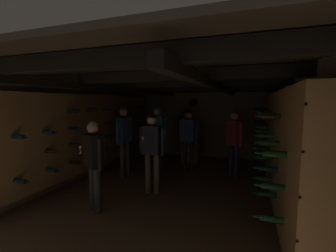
{
  "coord_description": "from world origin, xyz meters",
  "views": [
    {
      "loc": [
        1.61,
        -4.54,
        1.89
      ],
      "look_at": [
        -0.21,
        0.49,
        1.31
      ],
      "focal_mm": 24.47,
      "sensor_mm": 36.0,
      "label": 1
    }
  ],
  "objects_px": {
    "display_bottle": "(192,130)",
    "person_guest_far_left": "(158,132)",
    "person_host_center": "(152,146)",
    "person_guest_near_left": "(94,158)",
    "person_guest_far_right": "(234,137)",
    "person_guest_rear_center": "(189,135)",
    "wine_crate_stack": "(191,149)",
    "person_guest_mid_left": "(124,134)"
  },
  "relations": [
    {
      "from": "display_bottle",
      "to": "person_guest_mid_left",
      "type": "xyz_separation_m",
      "value": [
        -1.32,
        -1.72,
        0.03
      ]
    },
    {
      "from": "display_bottle",
      "to": "person_guest_rear_center",
      "type": "xyz_separation_m",
      "value": [
        0.07,
        -0.68,
        -0.04
      ]
    },
    {
      "from": "person_host_center",
      "to": "person_guest_far_left",
      "type": "bearing_deg",
      "value": 108.49
    },
    {
      "from": "person_guest_far_left",
      "to": "person_guest_near_left",
      "type": "relative_size",
      "value": 1.11
    },
    {
      "from": "person_host_center",
      "to": "person_guest_far_left",
      "type": "height_order",
      "value": "person_guest_far_left"
    },
    {
      "from": "display_bottle",
      "to": "person_guest_far_left",
      "type": "height_order",
      "value": "person_guest_far_left"
    },
    {
      "from": "wine_crate_stack",
      "to": "person_host_center",
      "type": "height_order",
      "value": "person_host_center"
    },
    {
      "from": "person_guest_far_right",
      "to": "person_guest_rear_center",
      "type": "bearing_deg",
      "value": 168.62
    },
    {
      "from": "person_guest_rear_center",
      "to": "person_guest_far_left",
      "type": "bearing_deg",
      "value": -166.46
    },
    {
      "from": "wine_crate_stack",
      "to": "person_guest_near_left",
      "type": "bearing_deg",
      "value": -102.04
    },
    {
      "from": "display_bottle",
      "to": "person_host_center",
      "type": "distance_m",
      "value": 2.5
    },
    {
      "from": "wine_crate_stack",
      "to": "person_guest_far_left",
      "type": "distance_m",
      "value": 1.33
    },
    {
      "from": "wine_crate_stack",
      "to": "person_guest_far_right",
      "type": "distance_m",
      "value": 1.75
    },
    {
      "from": "display_bottle",
      "to": "person_guest_far_left",
      "type": "xyz_separation_m",
      "value": [
        -0.76,
        -0.88,
        0.03
      ]
    },
    {
      "from": "person_guest_far_right",
      "to": "person_guest_far_left",
      "type": "bearing_deg",
      "value": 178.74
    },
    {
      "from": "person_guest_far_left",
      "to": "person_guest_near_left",
      "type": "xyz_separation_m",
      "value": [
        -0.06,
        -2.67,
        -0.13
      ]
    },
    {
      "from": "person_guest_far_right",
      "to": "person_host_center",
      "type": "bearing_deg",
      "value": -134.03
    },
    {
      "from": "wine_crate_stack",
      "to": "person_host_center",
      "type": "distance_m",
      "value": 2.61
    },
    {
      "from": "person_host_center",
      "to": "person_guest_rear_center",
      "type": "relative_size",
      "value": 1.0
    },
    {
      "from": "wine_crate_stack",
      "to": "person_guest_far_left",
      "type": "xyz_separation_m",
      "value": [
        -0.71,
        -0.94,
        0.61
      ]
    },
    {
      "from": "person_guest_mid_left",
      "to": "person_host_center",
      "type": "bearing_deg",
      "value": -35.05
    },
    {
      "from": "person_guest_near_left",
      "to": "person_guest_mid_left",
      "type": "bearing_deg",
      "value": 105.13
    },
    {
      "from": "person_guest_far_left",
      "to": "person_guest_far_right",
      "type": "distance_m",
      "value": 2.05
    },
    {
      "from": "person_guest_far_left",
      "to": "person_guest_mid_left",
      "type": "bearing_deg",
      "value": -123.48
    },
    {
      "from": "display_bottle",
      "to": "person_host_center",
      "type": "xyz_separation_m",
      "value": [
        -0.22,
        -2.49,
        -0.05
      ]
    },
    {
      "from": "display_bottle",
      "to": "person_guest_far_right",
      "type": "height_order",
      "value": "person_guest_far_right"
    },
    {
      "from": "person_guest_far_left",
      "to": "person_guest_near_left",
      "type": "distance_m",
      "value": 2.68
    },
    {
      "from": "person_guest_far_left",
      "to": "person_guest_far_right",
      "type": "relative_size",
      "value": 1.04
    },
    {
      "from": "person_guest_mid_left",
      "to": "person_guest_far_right",
      "type": "bearing_deg",
      "value": 16.99
    },
    {
      "from": "person_guest_far_left",
      "to": "person_guest_rear_center",
      "type": "distance_m",
      "value": 0.86
    },
    {
      "from": "display_bottle",
      "to": "wine_crate_stack",
      "type": "bearing_deg",
      "value": 133.26
    },
    {
      "from": "person_guest_mid_left",
      "to": "person_guest_far_right",
      "type": "height_order",
      "value": "person_guest_mid_left"
    },
    {
      "from": "person_host_center",
      "to": "person_guest_far_right",
      "type": "bearing_deg",
      "value": 45.97
    },
    {
      "from": "wine_crate_stack",
      "to": "person_guest_far_left",
      "type": "height_order",
      "value": "person_guest_far_left"
    },
    {
      "from": "display_bottle",
      "to": "person_guest_far_left",
      "type": "bearing_deg",
      "value": -130.74
    },
    {
      "from": "person_guest_near_left",
      "to": "person_guest_rear_center",
      "type": "relative_size",
      "value": 0.95
    },
    {
      "from": "person_guest_rear_center",
      "to": "person_guest_far_right",
      "type": "height_order",
      "value": "person_guest_far_right"
    },
    {
      "from": "display_bottle",
      "to": "person_guest_far_right",
      "type": "distance_m",
      "value": 1.59
    },
    {
      "from": "person_guest_near_left",
      "to": "wine_crate_stack",
      "type": "bearing_deg",
      "value": 77.96
    },
    {
      "from": "person_guest_near_left",
      "to": "person_guest_far_right",
      "type": "height_order",
      "value": "person_guest_far_right"
    },
    {
      "from": "person_guest_far_left",
      "to": "person_guest_rear_center",
      "type": "xyz_separation_m",
      "value": [
        0.83,
        0.2,
        -0.07
      ]
    },
    {
      "from": "person_guest_far_left",
      "to": "display_bottle",
      "type": "bearing_deg",
      "value": 49.26
    }
  ]
}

